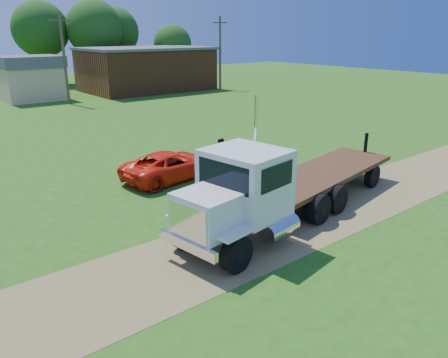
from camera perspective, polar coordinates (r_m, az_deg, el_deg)
ground at (r=16.16m, az=3.95°, el=-7.67°), size 140.00×140.00×0.00m
dirt_track at (r=16.15m, az=3.95°, el=-7.65°), size 120.00×4.20×0.01m
white_semi_tractor at (r=15.29m, az=3.09°, el=-2.19°), size 8.51×3.90×5.03m
orange_pickup at (r=22.30m, az=-6.97°, el=1.79°), size 5.46×3.02×1.45m
flatbed_trailer at (r=20.20m, az=12.82°, el=0.34°), size 9.05×4.04×2.24m
spectator_a at (r=14.99m, az=-3.04°, el=-6.41°), size 0.70×0.68×1.62m
spectator_b at (r=23.28m, az=-0.45°, el=3.13°), size 1.11×1.05×1.82m
brick_building at (r=57.93m, az=-10.11°, el=13.99°), size 15.40×10.40×5.30m
tan_shed at (r=52.66m, az=-23.81°, el=12.02°), size 6.20×5.40×4.70m
utility_poles at (r=48.33m, az=-20.15°, el=14.73°), size 42.20×0.28×9.00m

